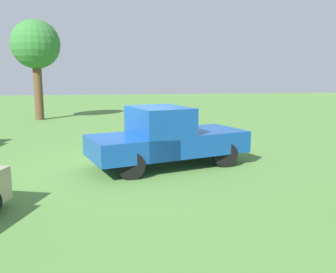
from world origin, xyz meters
The scene contains 3 objects.
ground_plane centered at (0.00, 0.00, 0.00)m, with size 80.00×80.00×0.00m, color #54843D.
pickup_truck centered at (0.75, -0.46, 0.92)m, with size 4.99×3.21×1.79m.
tree_back_right centered at (-5.04, 12.03, 4.38)m, with size 2.86×2.86×5.91m.
Camera 1 is at (-0.83, -10.87, 2.71)m, focal length 38.71 mm.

